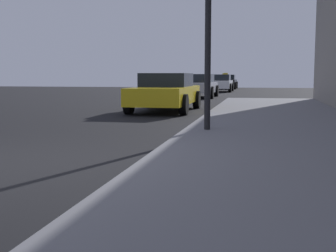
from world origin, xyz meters
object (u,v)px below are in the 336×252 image
car_silver (198,86)px  car_black (226,82)px  car_white (219,83)px  car_yellow (166,92)px  car_blue (224,81)px

car_silver → car_black: car_black is taller
car_silver → car_white: same height
car_yellow → car_blue: car_blue is taller
car_yellow → car_black: size_ratio=1.04×
car_white → car_silver: bearing=88.0°
car_white → car_black: 7.40m
car_black → car_silver: bearing=89.0°
car_black → car_blue: bearing=-84.5°
car_blue → car_black: bearing=95.5°
car_white → car_black: bearing=-89.7°
car_blue → car_yellow: bearing=91.1°
car_yellow → car_blue: (-0.64, 33.67, 0.00)m
car_blue → car_white: bearing=93.0°
car_white → car_yellow: bearing=89.6°
car_yellow → car_silver: same height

